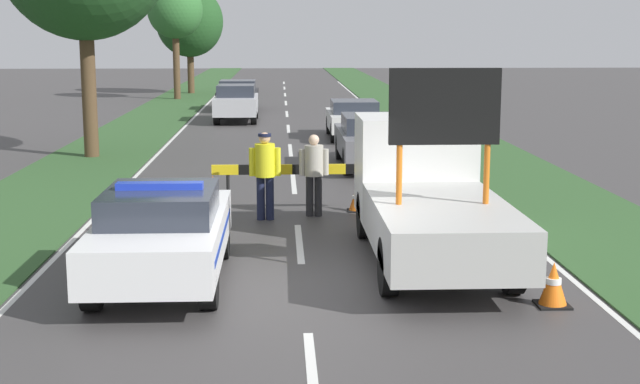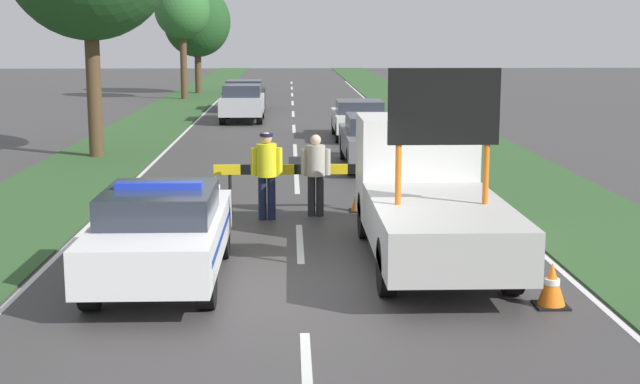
% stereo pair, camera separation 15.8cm
% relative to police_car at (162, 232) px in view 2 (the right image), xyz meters
% --- Properties ---
extents(ground_plane, '(160.00, 160.00, 0.00)m').
position_rel_police_car_xyz_m(ground_plane, '(2.10, -0.52, -0.77)').
color(ground_plane, '#3D3A3A').
extents(lane_markings, '(8.28, 72.78, 0.01)m').
position_rel_police_car_xyz_m(lane_markings, '(2.10, 18.31, -0.76)').
color(lane_markings, silver).
rests_on(lane_markings, ground).
extents(grass_verge_left, '(3.17, 120.00, 0.03)m').
position_rel_police_car_xyz_m(grass_verge_left, '(-3.68, 19.48, -0.75)').
color(grass_verge_left, '#2D5128').
rests_on(grass_verge_left, ground).
extents(grass_verge_right, '(3.17, 120.00, 0.03)m').
position_rel_police_car_xyz_m(grass_verge_right, '(7.87, 19.48, -0.75)').
color(grass_verge_right, '#2D5128').
rests_on(grass_verge_right, ground).
extents(police_car, '(1.81, 4.51, 1.54)m').
position_rel_police_car_xyz_m(police_car, '(0.00, 0.00, 0.00)').
color(police_car, white).
rests_on(police_car, ground).
extents(work_truck, '(2.03, 5.64, 3.19)m').
position_rel_police_car_xyz_m(work_truck, '(4.19, 1.36, 0.29)').
color(work_truck, white).
rests_on(work_truck, ground).
extents(road_barrier, '(3.34, 0.08, 0.99)m').
position_rel_police_car_xyz_m(road_barrier, '(2.01, 5.27, 0.06)').
color(road_barrier, black).
rests_on(road_barrier, ground).
extents(police_officer, '(0.63, 0.40, 1.76)m').
position_rel_police_car_xyz_m(police_officer, '(1.46, 4.44, 0.28)').
color(police_officer, '#191E38').
rests_on(police_officer, ground).
extents(pedestrian_civilian, '(0.60, 0.38, 1.67)m').
position_rel_police_car_xyz_m(pedestrian_civilian, '(2.45, 4.76, 0.22)').
color(pedestrian_civilian, '#232326').
rests_on(pedestrian_civilian, ground).
extents(traffic_cone_near_police, '(0.41, 0.41, 0.56)m').
position_rel_police_car_xyz_m(traffic_cone_near_police, '(4.52, 6.39, -0.49)').
color(traffic_cone_near_police, black).
rests_on(traffic_cone_near_police, ground).
extents(traffic_cone_centre_front, '(0.43, 0.43, 0.59)m').
position_rel_police_car_xyz_m(traffic_cone_centre_front, '(0.28, 6.38, -0.47)').
color(traffic_cone_centre_front, black).
rests_on(traffic_cone_centre_front, ground).
extents(traffic_cone_near_truck, '(0.38, 0.38, 0.53)m').
position_rel_police_car_xyz_m(traffic_cone_near_truck, '(3.36, 5.20, -0.50)').
color(traffic_cone_near_truck, black).
rests_on(traffic_cone_near_truck, ground).
extents(traffic_cone_behind_barrier, '(0.45, 0.45, 0.62)m').
position_rel_police_car_xyz_m(traffic_cone_behind_barrier, '(5.49, -1.45, -0.46)').
color(traffic_cone_behind_barrier, black).
rests_on(traffic_cone_behind_barrier, ground).
extents(traffic_cone_lane_edge, '(0.36, 0.36, 0.50)m').
position_rel_police_car_xyz_m(traffic_cone_lane_edge, '(-1.45, 3.40, -0.52)').
color(traffic_cone_lane_edge, black).
rests_on(traffic_cone_lane_edge, ground).
extents(queued_car_suv_grey, '(1.80, 4.67, 1.45)m').
position_rel_police_car_xyz_m(queued_car_suv_grey, '(4.32, 11.46, 0.01)').
color(queued_car_suv_grey, slate).
rests_on(queued_car_suv_grey, ground).
extents(queued_car_van_white, '(1.79, 4.19, 1.34)m').
position_rel_police_car_xyz_m(queued_car_van_white, '(4.38, 18.23, -0.05)').
color(queued_car_van_white, silver).
rests_on(queued_car_van_white, ground).
extents(queued_car_sedan_silver, '(1.74, 4.00, 1.54)m').
position_rel_police_car_xyz_m(queued_car_sedan_silver, '(-0.04, 24.28, 0.04)').
color(queued_car_sedan_silver, '#B2B2B7').
rests_on(queued_car_sedan_silver, ground).
extents(queued_car_sedan_black, '(1.90, 3.98, 1.43)m').
position_rel_police_car_xyz_m(queued_car_sedan_black, '(-0.23, 29.92, -0.01)').
color(queued_car_sedan_black, black).
rests_on(queued_car_sedan_black, ground).
extents(roadside_tree_near_left, '(4.03, 4.03, 6.43)m').
position_rel_police_car_xyz_m(roadside_tree_near_left, '(-3.60, 41.64, 3.53)').
color(roadside_tree_near_left, '#4C3823').
rests_on(roadside_tree_near_left, ground).
extents(roadside_tree_near_right, '(3.03, 3.03, 6.50)m').
position_rel_police_car_xyz_m(roadside_tree_near_right, '(-3.92, 36.91, 4.10)').
color(roadside_tree_near_right, '#4C3823').
rests_on(roadside_tree_near_right, ground).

